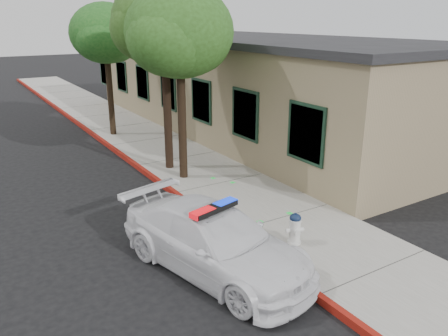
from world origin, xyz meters
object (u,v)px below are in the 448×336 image
fire_hydrant (295,228)px  street_tree_near (180,36)px  police_car (215,241)px  street_tree_mid (164,26)px  street_tree_far (107,36)px  clapboard_building (247,83)px

fire_hydrant → street_tree_near: 6.65m
police_car → street_tree_near: bearing=55.5°
police_car → street_tree_mid: (1.94, 6.26, 4.10)m
police_car → street_tree_far: (1.83, 11.72, 3.61)m
police_car → street_tree_mid: bearing=58.6°
clapboard_building → street_tree_far: (-5.87, 1.71, 2.16)m
clapboard_building → police_car: clapboard_building is taller
clapboard_building → street_tree_far: size_ratio=3.80×
street_tree_mid → street_tree_far: bearing=91.1°
fire_hydrant → street_tree_mid: (-0.04, 6.47, 4.25)m
police_car → street_tree_mid: 7.73m
police_car → fire_hydrant: 2.00m
street_tree_mid → street_tree_far: (-0.10, 5.46, -0.49)m
street_tree_near → street_tree_far: street_tree_near is taller
clapboard_building → police_car: (-7.71, -10.01, -1.46)m
fire_hydrant → street_tree_mid: size_ratio=0.12×
street_tree_near → street_tree_far: 6.62m
fire_hydrant → street_tree_near: size_ratio=0.13×
clapboard_building → street_tree_mid: size_ratio=3.41×
fire_hydrant → street_tree_far: size_ratio=0.13×
street_tree_near → street_tree_mid: (0.04, 1.16, 0.26)m
police_car → street_tree_near: 6.66m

